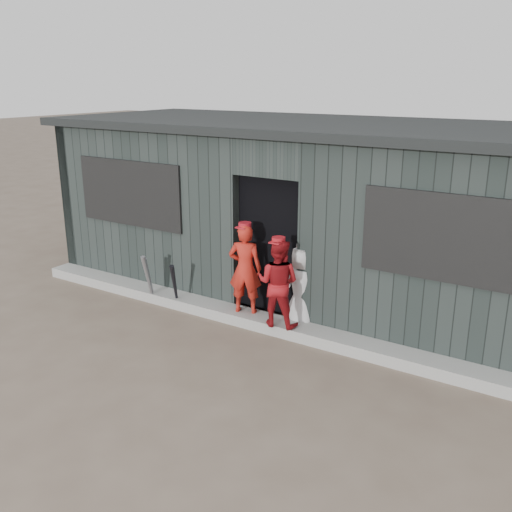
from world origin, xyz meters
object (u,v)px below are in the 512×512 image
Objects in this scene: bat_mid at (149,280)px; bat_right at (175,286)px; player_red_left at (245,269)px; bat_left at (148,280)px; player_red_right at (278,283)px; player_grey_back at (302,288)px; dugout at (316,210)px.

bat_right is (0.49, 0.00, -0.00)m from bat_mid.
player_red_left is at bearing 9.98° from bat_right.
bat_left is 0.10m from bat_mid.
player_red_right is (2.13, 0.13, 0.33)m from bat_left.
player_red_left reaches higher than bat_right.
player_grey_back reaches higher than bat_mid.
dugout is (-0.54, 1.41, 0.71)m from player_grey_back.
dugout reaches higher than bat_right.
bat_left is 0.45m from bat_right.
player_grey_back is (1.84, 0.43, 0.21)m from bat_right.
player_grey_back is (0.74, 0.24, -0.20)m from player_red_left.
bat_left is at bearing -10.82° from player_red_left.
bat_mid is 0.65× the size of player_grey_back.
dugout is (0.21, 1.65, 0.52)m from player_red_left.
bat_mid is 2.38m from player_grey_back.
player_red_right is 0.44m from player_grey_back.
player_red_left is at bearing 30.18° from player_grey_back.
player_red_right is at bearing 1.46° from bat_mid.
bat_left is 1.10× the size of bat_right.
bat_mid is 0.99× the size of bat_right.
bat_right is at bearing 9.46° from bat_left.
bat_left is 1.60m from player_red_left.
bat_left is 0.71× the size of player_red_right.
bat_right is at bearing -125.22° from dugout.
player_red_right reaches higher than bat_right.
player_red_left is 0.61m from player_red_right.
player_red_left is (1.09, 0.19, 0.41)m from bat_right.
bat_right is 0.64× the size of player_red_right.
player_red_right is (0.60, -0.14, -0.04)m from player_red_left.
bat_right is 2.44m from dugout.
player_grey_back is at bearing 12.52° from bat_left.
bat_left is at bearing 24.82° from player_grey_back.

